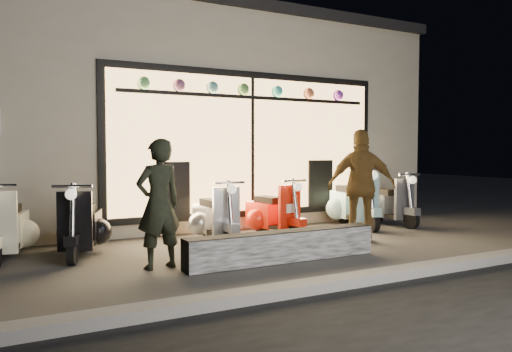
{
  "coord_description": "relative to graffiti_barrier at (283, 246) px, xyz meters",
  "views": [
    {
      "loc": [
        -3.4,
        -6.15,
        1.45
      ],
      "look_at": [
        0.17,
        0.6,
        1.05
      ],
      "focal_mm": 35.0,
      "sensor_mm": 36.0,
      "label": 1
    }
  ],
  "objects": [
    {
      "name": "woman",
      "position": [
        1.81,
        0.61,
        0.69
      ],
      "size": [
        1.11,
        0.93,
        1.78
      ],
      "primitive_type": "imported",
      "rotation": [
        0.0,
        0.0,
        2.56
      ],
      "color": "brown",
      "rests_on": "ground"
    },
    {
      "name": "man",
      "position": [
        -1.53,
        0.39,
        0.59
      ],
      "size": [
        0.63,
        0.47,
        1.59
      ],
      "primitive_type": "imported",
      "rotation": [
        0.0,
        0.0,
        3.31
      ],
      "color": "black",
      "rests_on": "ground"
    },
    {
      "name": "scooter_cream",
      "position": [
        -3.15,
        1.97,
        0.2
      ],
      "size": [
        0.64,
        1.4,
        0.99
      ],
      "rotation": [
        0.0,
        0.0,
        -0.21
      ],
      "color": "black",
      "rests_on": "ground"
    },
    {
      "name": "shop_building",
      "position": [
        0.1,
        5.63,
        1.9
      ],
      "size": [
        10.2,
        6.23,
        4.2
      ],
      "color": "beige",
      "rests_on": "ground"
    },
    {
      "name": "scooter_silver",
      "position": [
        -0.22,
        1.76,
        0.18
      ],
      "size": [
        0.43,
        1.32,
        0.95
      ],
      "rotation": [
        0.0,
        0.0,
        -0.02
      ],
      "color": "black",
      "rests_on": "ground"
    },
    {
      "name": "ground",
      "position": [
        0.1,
        0.65,
        -0.2
      ],
      "size": [
        40.0,
        40.0,
        0.0
      ],
      "primitive_type": "plane",
      "color": "#383533",
      "rests_on": "ground"
    },
    {
      "name": "scooter_blue",
      "position": [
        2.73,
        2.02,
        0.24
      ],
      "size": [
        0.66,
        1.53,
        1.09
      ],
      "rotation": [
        0.0,
        0.0,
        -0.18
      ],
      "color": "black",
      "rests_on": "ground"
    },
    {
      "name": "scooter_grey",
      "position": [
        3.52,
        1.93,
        0.19
      ],
      "size": [
        0.44,
        1.35,
        0.97
      ],
      "rotation": [
        0.0,
        0.0,
        -0.02
      ],
      "color": "black",
      "rests_on": "ground"
    },
    {
      "name": "scooter_black",
      "position": [
        -2.22,
        1.73,
        0.19
      ],
      "size": [
        0.72,
        1.35,
        0.97
      ],
      "rotation": [
        0.0,
        0.0,
        -0.33
      ],
      "color": "black",
      "rests_on": "ground"
    },
    {
      "name": "scooter_red",
      "position": [
        0.84,
        1.8,
        0.18
      ],
      "size": [
        0.55,
        1.32,
        0.94
      ],
      "rotation": [
        0.0,
        0.0,
        0.16
      ],
      "color": "black",
      "rests_on": "ground"
    },
    {
      "name": "kerb",
      "position": [
        0.1,
        -1.35,
        -0.14
      ],
      "size": [
        40.0,
        0.25,
        0.12
      ],
      "primitive_type": "cube",
      "color": "slate",
      "rests_on": "ground"
    },
    {
      "name": "graffiti_barrier",
      "position": [
        0.0,
        0.0,
        0.0
      ],
      "size": [
        2.68,
        0.28,
        0.4
      ],
      "primitive_type": "cube",
      "color": "black",
      "rests_on": "ground"
    }
  ]
}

